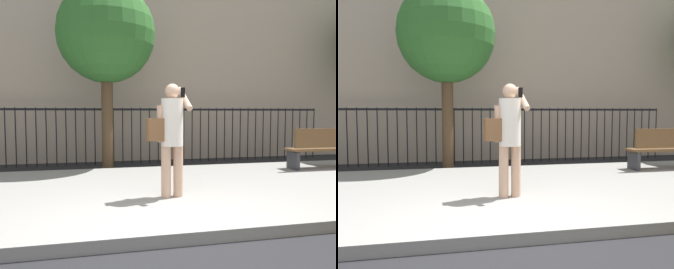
{
  "view_description": "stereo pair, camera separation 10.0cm",
  "coord_description": "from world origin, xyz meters",
  "views": [
    {
      "loc": [
        -0.86,
        -3.34,
        1.46
      ],
      "look_at": [
        0.29,
        1.84,
        1.1
      ],
      "focal_mm": 34.86,
      "sensor_mm": 36.0,
      "label": 1
    },
    {
      "loc": [
        -0.76,
        -3.36,
        1.46
      ],
      "look_at": [
        0.29,
        1.84,
        1.1
      ],
      "focal_mm": 34.86,
      "sensor_mm": 36.0,
      "label": 2
    }
  ],
  "objects": [
    {
      "name": "iron_fence",
      "position": [
        0.0,
        5.9,
        1.02
      ],
      "size": [
        12.03,
        0.04,
        1.6
      ],
      "color": "black",
      "rests_on": "ground"
    },
    {
      "name": "street_bench",
      "position": [
        4.29,
        3.27,
        0.65
      ],
      "size": [
        1.6,
        0.45,
        0.95
      ],
      "color": "brown",
      "rests_on": "sidewalk"
    },
    {
      "name": "ground_plane",
      "position": [
        0.0,
        0.0,
        0.0
      ],
      "size": [
        60.0,
        60.0,
        0.0
      ],
      "primitive_type": "plane",
      "color": "black"
    },
    {
      "name": "sidewalk",
      "position": [
        0.0,
        2.2,
        0.07
      ],
      "size": [
        28.0,
        4.4,
        0.15
      ],
      "primitive_type": "cube",
      "color": "gray",
      "rests_on": "ground"
    },
    {
      "name": "pedestrian_on_phone",
      "position": [
        0.26,
        1.53,
        1.17
      ],
      "size": [
        0.68,
        0.51,
        1.75
      ],
      "color": "tan",
      "rests_on": "sidewalk"
    },
    {
      "name": "street_tree_near",
      "position": [
        -0.58,
        4.91,
        3.36
      ],
      "size": [
        2.41,
        2.41,
        4.59
      ],
      "color": "#4C3823",
      "rests_on": "ground"
    }
  ]
}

